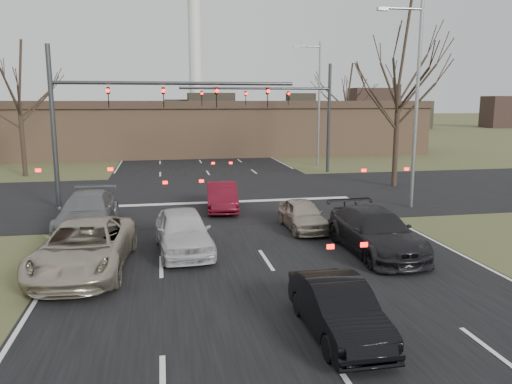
# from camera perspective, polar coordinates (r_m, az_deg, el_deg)

# --- Properties ---
(ground) EXTENTS (360.00, 360.00, 0.00)m
(ground) POSITION_cam_1_polar(r_m,az_deg,el_deg) (14.33, 3.70, -11.54)
(ground) COLOR #4A4F2A
(ground) RESTS_ON ground
(road_main) EXTENTS (14.00, 300.00, 0.02)m
(road_main) POSITION_cam_1_polar(r_m,az_deg,el_deg) (73.13, -8.18, 6.15)
(road_main) COLOR black
(road_main) RESTS_ON ground
(road_cross) EXTENTS (200.00, 14.00, 0.02)m
(road_cross) POSITION_cam_1_polar(r_m,az_deg,el_deg) (28.56, -3.83, -0.36)
(road_cross) COLOR black
(road_cross) RESTS_ON ground
(building) EXTENTS (42.40, 10.40, 5.30)m
(building) POSITION_cam_1_polar(r_m,az_deg,el_deg) (51.21, -4.81, 7.40)
(building) COLOR #8F694D
(building) RESTS_ON ground
(mast_arm_near) EXTENTS (12.12, 0.24, 8.00)m
(mast_arm_near) POSITION_cam_1_polar(r_m,az_deg,el_deg) (25.92, -15.12, 9.46)
(mast_arm_near) COLOR #383A3D
(mast_arm_near) RESTS_ON ground
(mast_arm_far) EXTENTS (11.12, 0.24, 8.00)m
(mast_arm_far) POSITION_cam_1_polar(r_m,az_deg,el_deg) (37.11, 4.18, 9.89)
(mast_arm_far) COLOR #383A3D
(mast_arm_far) RESTS_ON ground
(streetlight_right_near) EXTENTS (2.34, 0.25, 10.00)m
(streetlight_right_near) POSITION_cam_1_polar(r_m,az_deg,el_deg) (25.91, 17.58, 10.47)
(streetlight_right_near) COLOR gray
(streetlight_right_near) RESTS_ON ground
(streetlight_right_far) EXTENTS (2.34, 0.25, 10.00)m
(streetlight_right_far) POSITION_cam_1_polar(r_m,az_deg,el_deg) (41.83, 6.98, 10.68)
(streetlight_right_far) COLOR gray
(streetlight_right_far) RESTS_ON ground
(tree_right_near) EXTENTS (6.90, 6.90, 11.50)m
(tree_right_near) POSITION_cam_1_polar(r_m,az_deg,el_deg) (32.43, 16.25, 16.31)
(tree_right_near) COLOR black
(tree_right_near) RESTS_ON ground
(tree_left_far) EXTENTS (5.70, 5.70, 9.50)m
(tree_left_far) POSITION_cam_1_polar(r_m,az_deg,el_deg) (39.11, -25.68, 12.35)
(tree_left_far) COLOR black
(tree_left_far) RESTS_ON ground
(tree_right_far) EXTENTS (5.40, 5.40, 9.00)m
(tree_right_far) POSITION_cam_1_polar(r_m,az_deg,el_deg) (51.29, 10.42, 12.06)
(tree_right_far) COLOR black
(tree_right_far) RESTS_ON ground
(car_silver_suv) EXTENTS (3.08, 5.95, 1.60)m
(car_silver_suv) POSITION_cam_1_polar(r_m,az_deg,el_deg) (16.70, -19.03, -5.98)
(car_silver_suv) COLOR #AA9E89
(car_silver_suv) RESTS_ON ground
(car_white_sedan) EXTENTS (2.14, 4.66, 1.55)m
(car_white_sedan) POSITION_cam_1_polar(r_m,az_deg,el_deg) (18.02, -8.34, -4.41)
(car_white_sedan) COLOR silver
(car_white_sedan) RESTS_ON ground
(car_black_hatch) EXTENTS (1.40, 3.93, 1.29)m
(car_black_hatch) POSITION_cam_1_polar(r_m,az_deg,el_deg) (11.92, 9.37, -13.01)
(car_black_hatch) COLOR black
(car_black_hatch) RESTS_ON ground
(car_charcoal_sedan) EXTENTS (2.23, 5.32, 1.53)m
(car_charcoal_sedan) POSITION_cam_1_polar(r_m,az_deg,el_deg) (18.23, 13.49, -4.44)
(car_charcoal_sedan) COLOR black
(car_charcoal_sedan) RESTS_ON ground
(car_grey_ahead) EXTENTS (2.32, 5.37, 1.54)m
(car_grey_ahead) POSITION_cam_1_polar(r_m,az_deg,el_deg) (22.09, -18.70, -2.11)
(car_grey_ahead) COLOR slate
(car_grey_ahead) RESTS_ON ground
(car_red_ahead) EXTENTS (1.78, 4.25, 1.37)m
(car_red_ahead) POSITION_cam_1_polar(r_m,az_deg,el_deg) (24.65, -3.91, -0.52)
(car_red_ahead) COLOR #540C18
(car_red_ahead) RESTS_ON ground
(car_silver_ahead) EXTENTS (1.53, 3.72, 1.26)m
(car_silver_ahead) POSITION_cam_1_polar(r_m,az_deg,el_deg) (21.01, 5.35, -2.61)
(car_silver_ahead) COLOR #AA9C89
(car_silver_ahead) RESTS_ON ground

